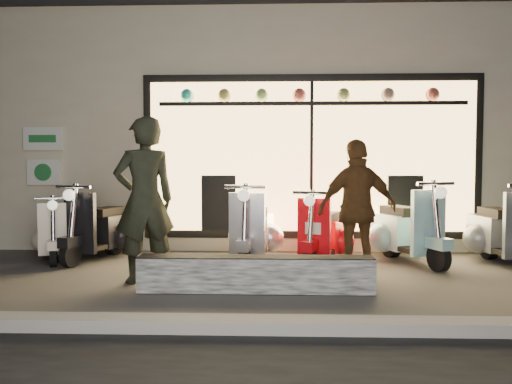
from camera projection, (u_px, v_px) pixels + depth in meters
ground at (258, 279)px, 6.21m from camera, size 40.00×40.00×0.00m
kerb at (251, 325)px, 4.21m from camera, size 40.00×0.25×0.12m
shop_building at (265, 134)px, 11.07m from camera, size 10.20×6.23×4.20m
graffiti_barrier at (256, 274)px, 5.55m from camera, size 2.61×0.28×0.40m
scooter_silver at (254, 231)px, 7.35m from camera, size 0.61×1.55×1.10m
scooter_red at (325, 234)px, 7.28m from camera, size 0.81×1.41×1.02m
scooter_black at (104, 229)px, 7.63m from camera, size 0.75×1.52×1.09m
scooter_cream at (56, 234)px, 7.54m from camera, size 0.72×1.29×0.93m
scooter_blue at (402, 230)px, 7.38m from camera, size 0.87×1.58×1.14m
scooter_grey at (499, 232)px, 7.20m from camera, size 0.56×1.57×1.12m
man at (144, 200)px, 5.98m from camera, size 0.86×0.76×1.99m
woman at (358, 209)px, 6.20m from camera, size 1.09×0.65×1.74m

